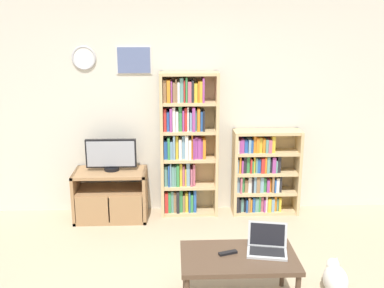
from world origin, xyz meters
TOP-DOWN VIEW (x-y plane):
  - wall_back at (-0.01, 2.31)m, footprint 7.13×0.09m
  - tv_stand at (-0.94, 2.00)m, footprint 0.87×0.48m
  - television at (-0.92, 2.05)m, footprint 0.60×0.18m
  - bookshelf_tall at (-0.03, 2.15)m, footprint 0.70×0.28m
  - bookshelf_short at (0.92, 2.14)m, footprint 0.82×0.29m
  - coffee_table at (0.36, 0.22)m, footprint 0.97×0.58m
  - laptop at (0.61, 0.28)m, footprint 0.37×0.31m
  - remote_near_laptop at (0.27, 0.25)m, footprint 0.17×0.09m
  - cat at (1.24, 0.33)m, footprint 0.25×0.53m

SIDE VIEW (x-z plane):
  - cat at x=1.24m, z-range -0.02..0.29m
  - tv_stand at x=-0.94m, z-range 0.00..0.61m
  - coffee_table at x=0.36m, z-range 0.18..0.63m
  - remote_near_laptop at x=0.27m, z-range 0.45..0.47m
  - laptop at x=0.61m, z-range 0.39..0.62m
  - bookshelf_short at x=0.92m, z-range -0.02..1.04m
  - television at x=-0.92m, z-range 0.61..0.99m
  - bookshelf_tall at x=-0.03m, z-range 0.01..1.78m
  - wall_back at x=-0.01m, z-range 0.00..2.60m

